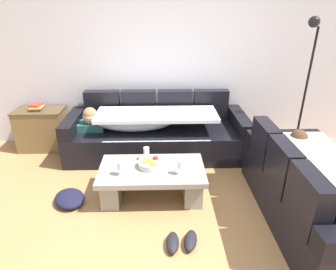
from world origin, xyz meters
TOP-DOWN VIEW (x-y plane):
  - ground_plane at (0.00, 0.00)m, footprint 14.00×14.00m
  - back_wall at (0.00, 2.15)m, footprint 9.00×0.10m
  - couch_along_wall at (-0.26, 1.63)m, footprint 2.60×0.92m
  - couch_near_window at (1.38, 0.10)m, footprint 0.92×1.93m
  - coffee_table at (-0.26, 0.54)m, footprint 1.20×0.68m
  - fruit_bowl at (-0.28, 0.57)m, footprint 0.28×0.28m
  - wine_glass_near_left at (-0.59, 0.40)m, footprint 0.07×0.07m
  - wine_glass_near_right at (0.05, 0.40)m, footprint 0.07×0.07m
  - wine_glass_far_back at (-0.33, 0.73)m, footprint 0.07×0.07m
  - open_magazine at (0.14, 0.53)m, footprint 0.30×0.23m
  - side_cabinet at (-1.98, 1.85)m, footprint 0.72×0.44m
  - book_stack_on_cabinet at (-2.00, 1.85)m, footprint 0.19×0.24m
  - floor_lamp at (1.83, 1.54)m, footprint 0.33×0.31m
  - pair_of_shoes at (0.03, -0.25)m, footprint 0.33×0.30m
  - crumpled_garment at (-1.20, 0.43)m, footprint 0.49×0.51m

SIDE VIEW (x-z plane):
  - ground_plane at x=0.00m, z-range 0.00..0.00m
  - pair_of_shoes at x=0.03m, z-range 0.00..0.09m
  - crumpled_garment at x=-1.20m, z-range 0.00..0.12m
  - coffee_table at x=-0.26m, z-range 0.05..0.43m
  - side_cabinet at x=-1.98m, z-range 0.00..0.64m
  - couch_along_wall at x=-0.26m, z-range -0.11..0.77m
  - couch_near_window at x=1.38m, z-range -0.10..0.78m
  - open_magazine at x=0.14m, z-range 0.38..0.39m
  - fruit_bowl at x=-0.28m, z-range 0.37..0.47m
  - wine_glass_near_left at x=-0.59m, z-range 0.41..0.58m
  - wine_glass_near_right at x=0.05m, z-range 0.41..0.58m
  - wine_glass_far_back at x=-0.33m, z-range 0.41..0.58m
  - book_stack_on_cabinet at x=-2.00m, z-range 0.64..0.73m
  - floor_lamp at x=1.83m, z-range 0.14..2.09m
  - back_wall at x=0.00m, z-range 0.00..2.70m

